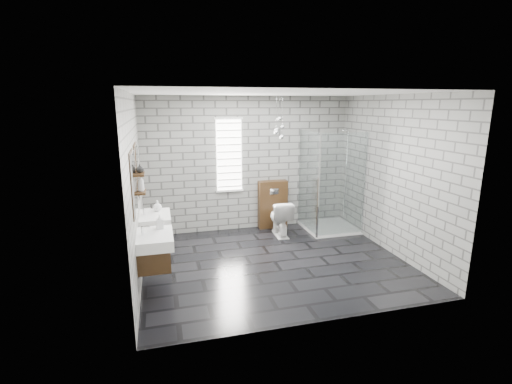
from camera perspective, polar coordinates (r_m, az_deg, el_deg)
name	(u,v)px	position (r m, az deg, el deg)	size (l,w,h in m)	color
floor	(275,262)	(6.25, 2.87, -10.74)	(4.20, 3.60, 0.02)	black
ceiling	(277,92)	(5.70, 3.20, 15.06)	(4.20, 3.60, 0.02)	white
wall_back	(248,164)	(7.54, -1.18, 4.30)	(4.20, 0.02, 2.70)	gray
wall_front	(325,214)	(4.19, 10.61, -3.38)	(4.20, 0.02, 2.70)	gray
wall_left	(135,190)	(5.57, -18.14, 0.35)	(0.02, 3.60, 2.70)	gray
wall_right	(393,175)	(6.76, 20.32, 2.41)	(0.02, 3.60, 2.70)	gray
vanity_left	(152,241)	(5.19, -15.72, -7.25)	(0.47, 0.70, 1.57)	#3E2713
vanity_right	(152,220)	(6.08, -15.64, -4.20)	(0.47, 0.70, 1.57)	#3E2713
shelf_lower	(141,192)	(5.52, -17.31, -0.02)	(0.14, 0.30, 0.03)	#3E2713
shelf_upper	(139,174)	(5.47, -17.50, 2.63)	(0.14, 0.30, 0.03)	#3E2713
window	(229,155)	(7.40, -4.17, 5.66)	(0.56, 0.05, 1.48)	white
cistern_panel	(273,204)	(7.74, 2.58, -1.90)	(0.60, 0.20, 1.00)	#3E2713
flush_plate	(274,191)	(7.57, 2.84, 0.09)	(0.18, 0.01, 0.12)	silver
shower_enclosure	(328,207)	(7.64, 10.99, -2.32)	(1.00, 1.00, 2.03)	white
pendant_cluster	(279,128)	(7.17, 3.58, 9.75)	(0.25, 0.22, 0.82)	silver
toilet	(280,218)	(7.34, 3.71, -3.99)	(0.39, 0.69, 0.71)	white
soap_bottle_a	(160,222)	(5.32, -14.60, -4.44)	(0.09, 0.09, 0.20)	#B2B2B2
soap_bottle_b	(157,206)	(6.20, -14.93, -2.06)	(0.14, 0.14, 0.18)	#B2B2B2
soap_bottle_c	(141,183)	(5.48, -17.31, 1.33)	(0.09, 0.09, 0.24)	#B2B2B2
vase	(140,169)	(5.49, -17.44, 3.47)	(0.11, 0.11, 0.12)	#B2B2B2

